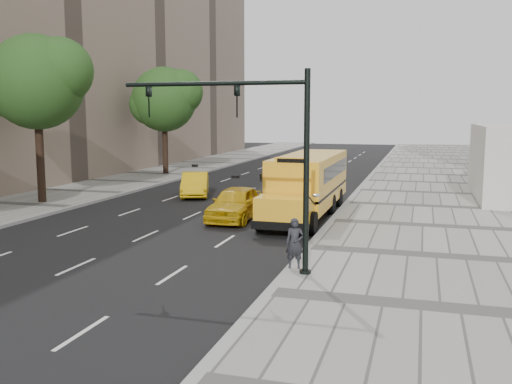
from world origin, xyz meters
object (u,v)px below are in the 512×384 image
(tree_c, at_px, (165,99))
(taxi_far, at_px, (195,184))
(pedestrian, at_px, (295,243))
(traffic_signal, at_px, (262,146))
(taxi_near, at_px, (236,203))
(tree_b, at_px, (38,81))
(school_bus, at_px, (309,180))

(tree_c, bearing_deg, taxi_far, -57.08)
(tree_c, xyz_separation_m, pedestrian, (16.55, -25.67, -5.31))
(taxi_far, bearing_deg, traffic_signal, -80.52)
(taxi_near, relative_size, traffic_signal, 0.74)
(taxi_far, bearing_deg, tree_b, -162.24)
(tree_c, distance_m, taxi_near, 21.87)
(traffic_signal, bearing_deg, school_bus, 93.53)
(pedestrian, distance_m, traffic_signal, 3.32)
(tree_b, distance_m, traffic_signal, 18.77)
(traffic_signal, bearing_deg, taxi_near, 113.42)
(tree_b, relative_size, taxi_near, 1.97)
(tree_b, bearing_deg, pedestrian, -30.06)
(tree_c, xyz_separation_m, traffic_signal, (15.59, -26.18, -2.17))
(taxi_far, distance_m, pedestrian, 17.74)
(taxi_near, distance_m, pedestrian, 9.38)
(school_bus, distance_m, taxi_near, 4.10)
(taxi_far, bearing_deg, pedestrian, -77.01)
(tree_c, bearing_deg, traffic_signal, -59.22)
(tree_c, relative_size, taxi_far, 1.99)
(taxi_far, height_order, traffic_signal, traffic_signal)
(tree_b, xyz_separation_m, taxi_far, (6.96, 5.34, -6.09))
(taxi_near, bearing_deg, tree_c, 123.23)
(tree_b, height_order, traffic_signal, tree_b)
(taxi_far, bearing_deg, tree_c, 103.17)
(taxi_near, bearing_deg, taxi_far, 124.94)
(school_bus, height_order, taxi_near, school_bus)
(taxi_near, bearing_deg, pedestrian, -60.77)
(tree_c, xyz_separation_m, taxi_far, (6.96, -10.75, -5.53))
(pedestrian, bearing_deg, tree_c, 112.72)
(traffic_signal, bearing_deg, pedestrian, 27.94)
(tree_b, relative_size, taxi_far, 2.10)
(tree_c, distance_m, traffic_signal, 30.55)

